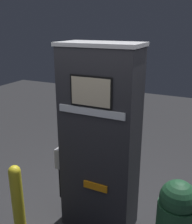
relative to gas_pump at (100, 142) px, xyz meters
name	(u,v)px	position (x,y,z in m)	size (l,w,h in m)	color
gas_pump	(100,142)	(0.00, 0.00, 0.00)	(0.95, 0.49, 2.23)	#28282D
safety_bollard	(17,198)	(-0.80, -0.56, -0.64)	(0.14, 0.14, 0.90)	yellow
trash_bin	(175,223)	(0.94, -0.22, -0.62)	(0.38, 0.38, 0.98)	#1E4C2D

